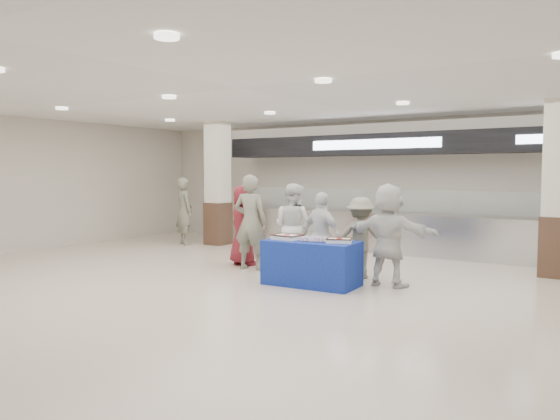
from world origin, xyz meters
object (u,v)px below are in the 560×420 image
Objects in this scene: chef_short at (322,235)px; soldier_bg at (184,211)px; sheet_cake_right at (339,240)px; cupcake_tray at (315,239)px; civilian_white at (389,235)px; chef_tall at (293,227)px; display_table at (312,263)px; soldier_b at (361,238)px; civilian_maroon at (243,225)px; sheet_cake_left at (287,236)px; soldier_a at (251,222)px.

chef_short is 0.88× the size of soldier_bg.
sheet_cake_right is 0.44m from cupcake_tray.
cupcake_tray is at bearing 31.81° from civilian_white.
sheet_cake_right is 1.80m from chef_tall.
chef_short is (-0.17, 0.64, 0.40)m from display_table.
chef_tall is at bearing -21.38° from soldier_b.
sheet_cake_left is at bearing 171.40° from civilian_maroon.
display_table is 1.00× the size of chef_short.
sheet_cake_right is at bearing -176.88° from civilian_maroon.
chef_tall reaches higher than chef_short.
civilian_maroon is 1.06× the size of chef_short.
civilian_maroon is 0.95× the size of civilian_white.
chef_tall is at bearing -8.93° from civilian_white.
soldier_a is 1.08× the size of civilian_white.
sheet_cake_right is 0.85m from civilian_white.
soldier_a reaches higher than cupcake_tray.
cupcake_tray is 2.41m from civilian_maroon.
chef_tall is at bearing -7.42° from chef_short.
soldier_b is at bearing 178.76° from soldier_a.
civilian_maroon is at bearing 161.46° from sheet_cake_right.
civilian_maroon is (-2.67, 0.89, 0.02)m from sheet_cake_right.
cupcake_tray is at bearing 126.40° from chef_short.
soldier_a reaches higher than chef_tall.
chef_short reaches higher than sheet_cake_left.
display_table is 0.90× the size of civilian_white.
sheet_cake_left is at bearing 83.96° from chef_short.
display_table is 0.63m from sheet_cake_left.
chef_tall is 0.95× the size of soldier_bg.
civilian_maroon is 0.53m from soldier_a.
cupcake_tray is (-0.44, -0.03, -0.01)m from sheet_cake_right.
sheet_cake_right is 6.42m from soldier_bg.
chef_tall is at bearing 136.90° from cupcake_tray.
chef_short is at bearing 100.87° from display_table.
sheet_cake_left is at bearing -173.56° from sheet_cake_right.
display_table is 6.02m from soldier_bg.
civilian_white is at bearing -171.95° from soldier_bg.
civilian_maroon is (-2.23, 0.93, 0.03)m from cupcake_tray.
soldier_a is 1.20× the size of chef_short.
soldier_bg is (-4.94, 2.66, 0.08)m from sheet_cake_left.
civilian_white is (1.11, 0.64, 0.48)m from display_table.
sheet_cake_left is 0.75m from chef_short.
soldier_b is at bearing 94.87° from sheet_cake_right.
display_table is 1.37m from civilian_white.
civilian_maroon is at bearing 8.20° from chef_short.
cupcake_tray is 0.35× the size of soldier_b.
sheet_cake_right is 2.81m from civilian_maroon.
sheet_cake_right is 0.29× the size of civilian_white.
sheet_cake_left is 0.28× the size of soldier_bg.
civilian_maroon reaches higher than chef_short.
soldier_a is (-1.81, 0.62, 0.14)m from cupcake_tray.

